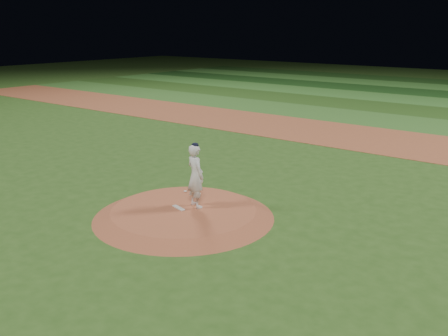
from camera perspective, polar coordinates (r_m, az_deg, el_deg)
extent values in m
plane|color=#294D19|center=(15.36, -4.59, -5.58)|extent=(120.00, 120.00, 0.00)
cube|color=brown|center=(26.95, 15.84, 3.33)|extent=(70.00, 6.00, 0.02)
cube|color=#316324|center=(32.03, 19.61, 4.95)|extent=(70.00, 5.00, 0.02)
cube|color=#234817|center=(36.76, 22.13, 6.02)|extent=(70.00, 5.00, 0.02)
cube|color=#347129|center=(41.55, 24.08, 6.83)|extent=(70.00, 5.00, 0.02)
cone|color=#9B4D30|center=(15.32, -4.60, -5.14)|extent=(5.50, 5.50, 0.25)
cube|color=beige|center=(15.35, -5.21, -4.56)|extent=(0.57, 0.28, 0.03)
ellipsoid|color=silver|center=(16.78, -4.45, -2.67)|extent=(0.11, 0.11, 0.06)
imported|color=silver|center=(15.16, -3.27, -0.92)|extent=(0.83, 0.68, 1.96)
ellipsoid|color=black|center=(14.91, -3.33, 2.62)|extent=(0.22, 0.22, 0.15)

